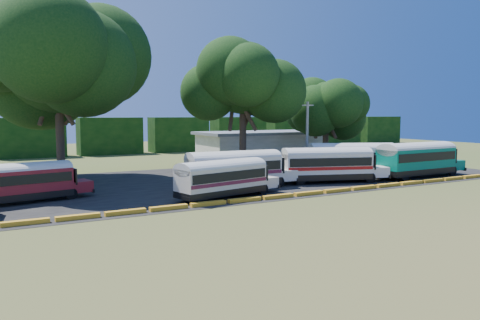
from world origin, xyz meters
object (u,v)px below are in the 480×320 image
bus_teal (418,157)px  tree_west (57,56)px  bus_white_red (329,163)px  bus_red (21,180)px  bus_cream_west (224,176)px

bus_teal → tree_west: tree_west is taller
bus_white_red → bus_red: bearing=-168.4°
bus_cream_west → bus_teal: bus_teal is taller
tree_west → bus_white_red: bearing=-32.1°
bus_red → bus_teal: (37.11, -4.66, 0.38)m
bus_white_red → bus_teal: bus_teal is taller
bus_red → tree_west: tree_west is taller
bus_cream_west → bus_teal: (23.10, 0.81, 0.39)m
bus_teal → tree_west: 37.62m
bus_red → bus_white_red: bus_white_red is taller
bus_white_red → tree_west: (-22.20, 13.94, 10.24)m
bus_teal → tree_west: bearing=152.7°
bus_red → tree_west: size_ratio=0.53×
bus_white_red → tree_west: bearing=165.9°
bus_cream_west → bus_red: bearing=146.8°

